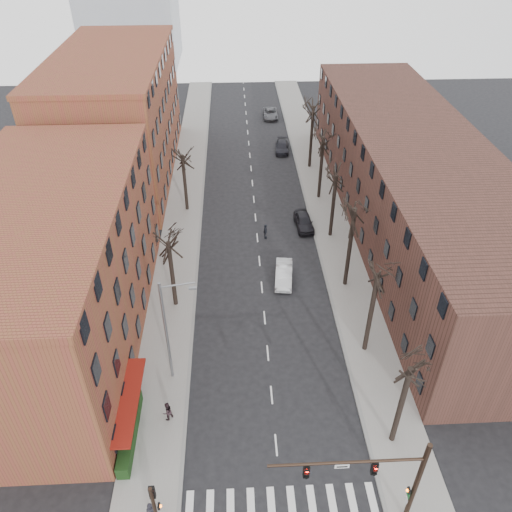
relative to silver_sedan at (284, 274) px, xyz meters
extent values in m
plane|color=black|center=(-2.08, -20.94, -0.71)|extent=(160.00, 160.00, 0.00)
cube|color=gray|center=(-10.08, 14.06, -0.64)|extent=(4.00, 90.00, 0.15)
cube|color=gray|center=(5.92, 14.06, -0.64)|extent=(4.00, 90.00, 0.15)
cube|color=brown|center=(-18.08, -5.94, 5.29)|extent=(12.00, 26.00, 12.00)
cube|color=brown|center=(-18.08, 23.06, 6.29)|extent=(12.00, 28.00, 14.00)
cube|color=#472821|center=(13.92, 9.06, 4.29)|extent=(12.00, 50.00, 10.00)
cube|color=maroon|center=(-11.48, -14.94, -0.71)|extent=(1.20, 7.00, 0.15)
cube|color=#1C3813|center=(-11.58, -15.94, -0.06)|extent=(0.80, 6.00, 1.00)
cylinder|color=black|center=(4.92, -21.94, 2.89)|extent=(0.28, 0.28, 7.20)
cylinder|color=black|center=(0.92, -21.94, 5.29)|extent=(8.00, 0.16, 0.16)
cube|color=black|center=(2.42, -21.94, 4.64)|extent=(0.32, 0.22, 0.95)
cube|color=black|center=(-1.08, -21.94, 4.64)|extent=(0.32, 0.22, 0.95)
cube|color=silver|center=(0.72, -21.94, 4.94)|extent=(0.75, 0.04, 0.28)
cube|color=black|center=(4.64, -21.94, 2.29)|extent=(0.12, 0.30, 0.30)
cylinder|color=black|center=(-9.08, -21.94, 1.49)|extent=(0.20, 0.20, 4.40)
cube|color=black|center=(-9.08, -21.76, 2.99)|extent=(0.32, 0.22, 0.95)
cube|color=black|center=(-8.83, -21.94, 1.89)|extent=(0.12, 0.30, 0.30)
cylinder|color=slate|center=(-9.28, -10.94, 3.79)|extent=(0.20, 0.20, 9.00)
cylinder|color=slate|center=(-8.18, -10.94, 8.09)|extent=(2.39, 0.12, 0.46)
cube|color=slate|center=(-7.18, -10.94, 7.79)|extent=(0.50, 0.22, 0.14)
imported|color=silver|center=(0.00, 0.00, 0.00)|extent=(1.98, 4.46, 1.42)
imported|color=black|center=(2.97, 8.85, 0.02)|extent=(2.02, 4.40, 1.46)
imported|color=black|center=(2.41, 28.14, -0.07)|extent=(2.19, 4.54, 1.28)
imported|color=#58595F|center=(1.72, 40.84, -0.05)|extent=(2.26, 4.80, 1.33)
imported|color=black|center=(-9.25, -14.67, 0.20)|extent=(0.93, 0.93, 1.52)
imported|color=black|center=(-1.26, 6.98, 0.10)|extent=(0.43, 0.96, 1.62)
camera|label=1|loc=(-4.30, -35.68, 28.43)|focal=35.00mm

